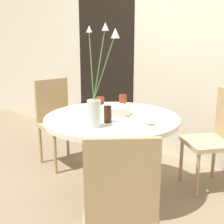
% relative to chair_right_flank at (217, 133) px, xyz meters
% --- Properties ---
extents(ground_plane, '(16.00, 16.00, 0.00)m').
position_rel_chair_right_flank_xyz_m(ground_plane, '(-0.60, -0.75, -0.52)').
color(ground_plane, '#89755B').
extents(wall_back, '(8.00, 0.05, 2.60)m').
position_rel_chair_right_flank_xyz_m(wall_back, '(-0.60, 0.41, 0.78)').
color(wall_back, beige).
rests_on(wall_back, ground_plane).
extents(doorway_panel, '(0.90, 0.01, 2.05)m').
position_rel_chair_right_flank_xyz_m(doorway_panel, '(-1.67, 0.38, 0.51)').
color(doorway_panel, black).
rests_on(doorway_panel, ground_plane).
extents(dining_table, '(1.12, 1.12, 0.73)m').
position_rel_chair_right_flank_xyz_m(dining_table, '(-0.60, -0.75, 0.06)').
color(dining_table, silver).
rests_on(dining_table, ground_plane).
extents(chair_right_flank, '(0.56, 0.56, 0.92)m').
position_rel_chair_right_flank_xyz_m(chair_right_flank, '(0.00, 0.00, 0.00)').
color(chair_right_flank, tan).
rests_on(chair_right_flank, ground_plane).
extents(chair_left_flank, '(0.48, 0.48, 0.92)m').
position_rel_chair_right_flank_xyz_m(chair_left_flank, '(-1.55, -0.55, 0.00)').
color(chair_left_flank, tan).
rests_on(chair_left_flank, ground_plane).
extents(chair_near_front, '(0.57, 0.57, 0.92)m').
position_rel_chair_right_flank_xyz_m(chair_near_front, '(0.05, -1.46, 0.00)').
color(chair_near_front, tan).
rests_on(chair_near_front, ground_plane).
extents(birthday_cake, '(0.25, 0.25, 0.12)m').
position_rel_chair_right_flank_xyz_m(birthday_cake, '(-0.63, -0.68, 0.25)').
color(birthday_cake, white).
rests_on(birthday_cake, dining_table).
extents(flower_vase, '(0.34, 0.18, 0.74)m').
position_rel_chair_right_flank_xyz_m(flower_vase, '(-0.50, -1.05, 0.43)').
color(flower_vase, silver).
rests_on(flower_vase, dining_table).
extents(side_plate, '(0.20, 0.20, 0.01)m').
position_rel_chair_right_flank_xyz_m(side_plate, '(-0.31, -0.69, 0.21)').
color(side_plate, silver).
rests_on(side_plate, dining_table).
extents(drink_glass_0, '(0.06, 0.06, 0.10)m').
position_rel_chair_right_flank_xyz_m(drink_glass_0, '(-0.91, -0.62, 0.26)').
color(drink_glass_0, black).
rests_on(drink_glass_0, dining_table).
extents(drink_glass_1, '(0.07, 0.07, 0.10)m').
position_rel_chair_right_flank_xyz_m(drink_glass_1, '(-0.79, -0.37, 0.26)').
color(drink_glass_1, maroon).
rests_on(drink_glass_1, dining_table).
extents(drink_glass_2, '(0.07, 0.07, 0.12)m').
position_rel_chair_right_flank_xyz_m(drink_glass_2, '(-0.81, -0.66, 0.27)').
color(drink_glass_2, maroon).
rests_on(drink_glass_2, dining_table).
extents(drink_glass_3, '(0.06, 0.06, 0.13)m').
position_rel_chair_right_flank_xyz_m(drink_glass_3, '(-0.52, -0.90, 0.27)').
color(drink_glass_3, '#33190C').
rests_on(drink_glass_3, dining_table).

